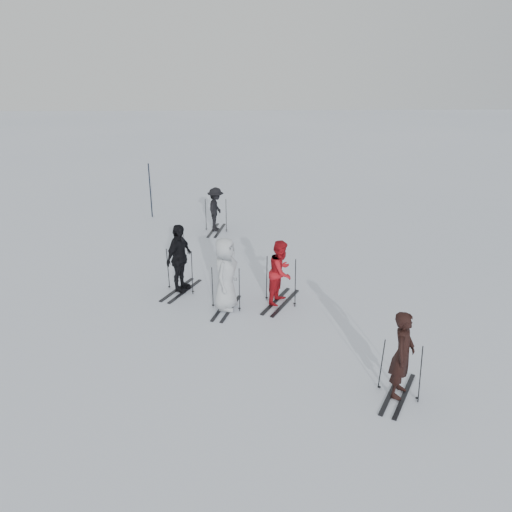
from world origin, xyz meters
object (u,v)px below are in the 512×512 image
at_px(skier_uphill_far, 216,210).
at_px(skier_grey, 226,275).
at_px(skier_red, 281,273).
at_px(piste_marker, 150,191).
at_px(skier_near_dark, 402,356).
at_px(skier_uphill_left, 179,259).

bearing_deg(skier_uphill_far, skier_grey, -165.02).
xyz_separation_m(skier_grey, skier_uphill_far, (-0.48, 6.54, -0.13)).
xyz_separation_m(skier_red, skier_grey, (-1.44, -0.30, 0.10)).
xyz_separation_m(skier_red, piste_marker, (-4.67, 8.22, 0.26)).
distance_m(skier_red, skier_grey, 1.48).
distance_m(skier_near_dark, skier_grey, 5.05).
relative_size(skier_red, piste_marker, 0.77).
height_order(skier_red, piste_marker, piste_marker).
xyz_separation_m(skier_near_dark, skier_uphill_left, (-4.65, 4.92, 0.09)).
distance_m(skier_red, piste_marker, 9.45).
bearing_deg(skier_uphill_left, skier_uphill_far, 17.42).
distance_m(skier_near_dark, skier_uphill_left, 6.77).
xyz_separation_m(skier_near_dark, skier_red, (-1.92, 4.07, -0.01)).
bearing_deg(skier_grey, skier_near_dark, -120.99).
bearing_deg(skier_uphill_left, skier_red, -81.26).
bearing_deg(skier_grey, skier_uphill_far, 21.48).
bearing_deg(skier_uphill_left, skier_near_dark, -110.62).
distance_m(skier_red, skier_uphill_far, 6.54).
relative_size(skier_uphill_far, piste_marker, 0.74).
bearing_deg(piste_marker, skier_near_dark, -61.81).
xyz_separation_m(skier_uphill_left, piste_marker, (-1.93, 7.37, 0.16)).
bearing_deg(skier_uphill_left, piste_marker, 40.66).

